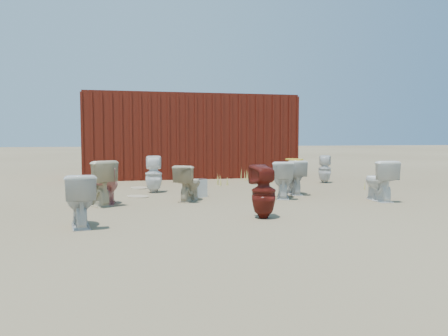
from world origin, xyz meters
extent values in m
plane|color=brown|center=(0.00, 0.00, 0.00)|extent=(100.00, 100.00, 0.00)
cube|color=#46140B|center=(0.00, 5.20, 1.20)|extent=(6.00, 2.40, 2.40)
imported|color=silver|center=(-2.54, -2.03, 0.35)|extent=(0.48, 0.73, 0.70)
imported|color=tan|center=(-2.26, -0.13, 0.34)|extent=(0.44, 0.70, 0.67)
imported|color=silver|center=(1.00, -0.08, 0.36)|extent=(0.61, 0.79, 0.71)
imported|color=#5C160F|center=(-0.02, -1.99, 0.39)|extent=(0.39, 0.40, 0.77)
imported|color=white|center=(2.60, -0.82, 0.37)|extent=(0.47, 0.76, 0.75)
imported|color=white|center=(-1.35, 1.33, 0.39)|extent=(0.38, 0.39, 0.78)
imported|color=beige|center=(-2.44, -0.22, 0.39)|extent=(0.77, 0.88, 0.78)
imported|color=#BFAF8C|center=(-0.82, -0.04, 0.33)|extent=(0.65, 0.75, 0.66)
imported|color=silver|center=(1.44, 0.42, 0.35)|extent=(0.49, 0.74, 0.70)
imported|color=silver|center=(3.07, 2.34, 0.35)|extent=(0.43, 0.44, 0.71)
ellipsoid|color=gold|center=(1.44, 0.42, 0.72)|extent=(0.36, 0.45, 0.02)
cube|color=silver|center=(-0.63, 0.36, 0.17)|extent=(0.52, 0.46, 0.35)
ellipsoid|color=#C2B08C|center=(-1.63, 2.18, 0.01)|extent=(0.43, 0.53, 0.02)
ellipsoid|color=#C4B28E|center=(-1.72, 0.68, 0.01)|extent=(0.59, 0.59, 0.02)
cone|color=gold|center=(-2.29, 2.75, 0.17)|extent=(0.36, 0.36, 0.34)
cone|color=gold|center=(0.37, 2.44, 0.15)|extent=(0.32, 0.32, 0.29)
cone|color=gold|center=(1.84, 2.74, 0.18)|extent=(0.36, 0.36, 0.37)
cone|color=gold|center=(-1.19, 3.02, 0.11)|extent=(0.30, 0.30, 0.23)
cone|color=gold|center=(1.31, 3.50, 0.17)|extent=(0.34, 0.34, 0.34)
cone|color=gold|center=(3.38, 0.71, 0.13)|extent=(0.28, 0.28, 0.26)
camera|label=1|loc=(-2.00, -7.93, 1.16)|focal=35.00mm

